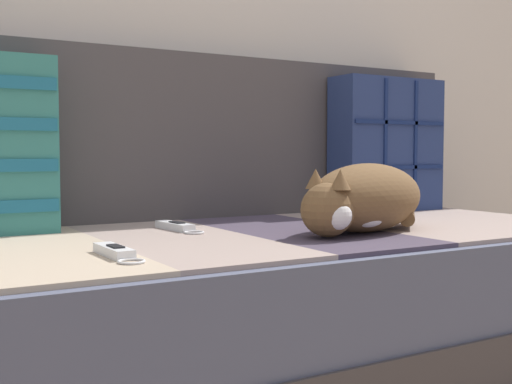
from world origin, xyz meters
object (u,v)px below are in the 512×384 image
Objects in this scene: sleeping_cat at (363,200)px; game_remote_near at (176,227)px; couch at (232,303)px; game_remote_far at (115,252)px; throw_pillow_quilted at (387,145)px.

sleeping_cat is 0.46m from game_remote_near.
game_remote_near is at bearing 137.73° from couch.
game_remote_far is (-0.26, -0.32, -0.00)m from game_remote_near.
game_remote_near is at bearing 50.86° from game_remote_far.
couch is 0.85m from throw_pillow_quilted.
throw_pillow_quilted is at bearing 10.15° from game_remote_near.
game_remote_near is (-0.11, 0.10, 0.19)m from couch.
throw_pillow_quilted is at bearing 18.82° from couch.
sleeping_cat is at bearing -34.97° from couch.
game_remote_near is at bearing -169.85° from throw_pillow_quilted.
couch is at bearing -42.27° from game_remote_near.
throw_pillow_quilted reaches higher than game_remote_far.
sleeping_cat is at bearing 4.01° from game_remote_far.
game_remote_near is 0.41m from game_remote_far.
couch is 11.08× the size of game_remote_far.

